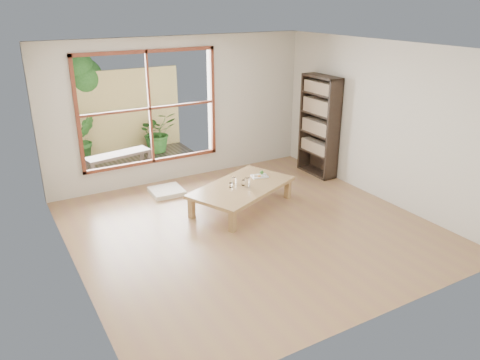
% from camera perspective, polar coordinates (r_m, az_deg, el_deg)
% --- Properties ---
extents(ground, '(5.00, 5.00, 0.00)m').
position_cam_1_polar(ground, '(7.04, 1.17, -5.74)').
color(ground, '#966B4B').
rests_on(ground, ground).
extents(low_table, '(1.97, 1.58, 0.38)m').
position_cam_1_polar(low_table, '(7.55, 0.24, -1.01)').
color(low_table, '#AA8352').
rests_on(low_table, ground).
extents(floor_cushion, '(0.56, 0.56, 0.08)m').
position_cam_1_polar(floor_cushion, '(8.30, -8.93, -1.36)').
color(floor_cushion, silver).
rests_on(floor_cushion, ground).
extents(bookshelf, '(0.30, 0.85, 1.89)m').
position_cam_1_polar(bookshelf, '(9.00, 9.63, 6.50)').
color(bookshelf, '#2E2219').
rests_on(bookshelf, ground).
extents(glass_tall, '(0.09, 0.09, 0.16)m').
position_cam_1_polar(glass_tall, '(7.45, 0.89, -0.31)').
color(glass_tall, silver).
rests_on(glass_tall, low_table).
extents(glass_mid, '(0.06, 0.06, 0.09)m').
position_cam_1_polar(glass_mid, '(7.54, 0.44, -0.32)').
color(glass_mid, silver).
rests_on(glass_mid, low_table).
extents(glass_short, '(0.08, 0.08, 0.10)m').
position_cam_1_polar(glass_short, '(7.62, -0.73, -0.03)').
color(glass_short, silver).
rests_on(glass_short, low_table).
extents(glass_small, '(0.06, 0.06, 0.07)m').
position_cam_1_polar(glass_small, '(7.46, -1.14, -0.62)').
color(glass_small, silver).
rests_on(glass_small, low_table).
extents(food_tray, '(0.31, 0.25, 0.08)m').
position_cam_1_polar(food_tray, '(7.93, 2.44, 0.59)').
color(food_tray, white).
rests_on(food_tray, low_table).
extents(deck, '(2.80, 2.00, 0.05)m').
position_cam_1_polar(deck, '(9.84, -12.64, 1.80)').
color(deck, '#3B342B').
rests_on(deck, ground).
extents(garden_bench, '(1.30, 0.59, 0.40)m').
position_cam_1_polar(garden_bench, '(9.28, -14.64, 2.80)').
color(garden_bench, '#2E2219').
rests_on(garden_bench, deck).
extents(bamboo_fence, '(2.80, 0.06, 1.80)m').
position_cam_1_polar(bamboo_fence, '(10.53, -14.73, 7.99)').
color(bamboo_fence, '#D7C26E').
rests_on(bamboo_fence, ground).
extents(shrub_right, '(0.85, 0.75, 0.88)m').
position_cam_1_polar(shrub_right, '(10.44, -10.04, 5.80)').
color(shrub_right, '#2D6324').
rests_on(shrub_right, deck).
extents(shrub_left, '(0.62, 0.54, 0.99)m').
position_cam_1_polar(shrub_left, '(10.05, -18.55, 4.72)').
color(shrub_left, '#2D6324').
rests_on(shrub_left, deck).
extents(garden_tree, '(1.04, 0.85, 2.22)m').
position_cam_1_polar(garden_tree, '(10.53, -19.17, 11.57)').
color(garden_tree, '#4C3D2D').
rests_on(garden_tree, ground).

